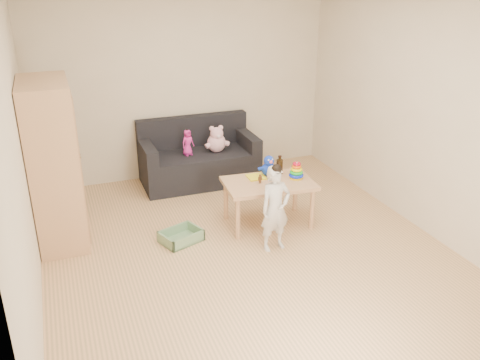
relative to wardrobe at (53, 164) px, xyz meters
name	(u,v)px	position (x,y,z in m)	size (l,w,h in m)	color
room	(244,127)	(1.75, -0.88, 0.45)	(4.50, 4.50, 4.50)	tan
wardrobe	(53,164)	(0.00, 0.00, 0.00)	(0.47, 0.95, 1.71)	tan
sofa	(200,167)	(1.82, 0.96, -0.64)	(1.53, 0.76, 0.43)	black
play_table	(268,203)	(2.20, -0.49, -0.59)	(0.98, 0.62, 0.52)	tan
storage_bin	(181,236)	(1.16, -0.54, -0.79)	(0.41, 0.31, 0.12)	gray
toddler	(275,210)	(2.04, -1.02, -0.41)	(0.33, 0.22, 0.88)	silver
pink_bear	(216,141)	(2.05, 0.90, -0.27)	(0.26, 0.23, 0.30)	#FFBBCE
doll	(188,143)	(1.65, 0.90, -0.25)	(0.17, 0.12, 0.34)	#EC2CA5
ring_stacker	(296,172)	(2.53, -0.50, -0.26)	(0.17, 0.17, 0.19)	yellow
brown_bottle	(280,166)	(2.41, -0.30, -0.25)	(0.07, 0.07, 0.22)	black
blue_plush	(268,165)	(2.27, -0.31, -0.22)	(0.20, 0.16, 0.24)	blue
wooden_figure	(260,179)	(2.09, -0.49, -0.28)	(0.04, 0.04, 0.11)	brown
yellow_book	(256,177)	(2.11, -0.33, -0.33)	(0.20, 0.20, 0.01)	yellow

